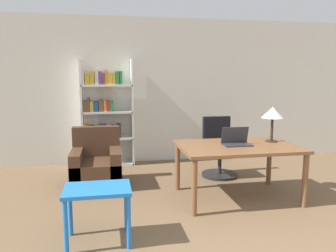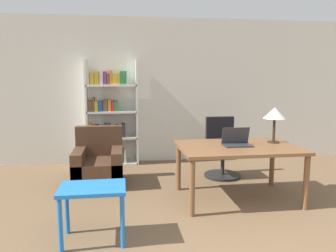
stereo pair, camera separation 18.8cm
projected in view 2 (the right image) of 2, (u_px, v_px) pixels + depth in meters
name	position (u px, v px, depth m)	size (l,w,h in m)	color
wall_back	(176.00, 91.00, 6.27)	(8.00, 0.06, 2.70)	silver
desk	(238.00, 152.00, 4.28)	(1.54, 1.04, 0.72)	brown
laptop	(237.00, 142.00, 4.27)	(0.37, 0.23, 0.23)	#2D2D33
table_lamp	(275.00, 114.00, 4.42)	(0.30, 0.30, 0.48)	#2D2319
office_chair	(222.00, 150.00, 5.35)	(0.59, 0.59, 0.96)	black
side_table_blue	(93.00, 196.00, 3.19)	(0.64, 0.44, 0.55)	blue
armchair	(99.00, 166.00, 4.96)	(0.72, 0.78, 0.85)	#472D1E
bookshelf	(109.00, 119.00, 5.98)	(0.94, 0.28, 1.92)	white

